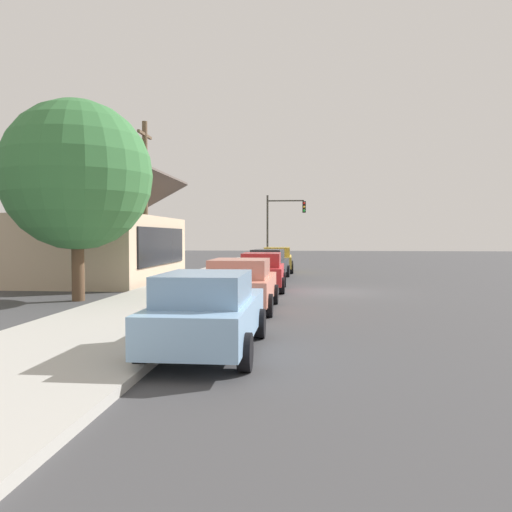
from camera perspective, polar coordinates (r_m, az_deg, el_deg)
name	(u,v)px	position (r m, az deg, el deg)	size (l,w,h in m)	color
ground_plane	(327,292)	(21.36, 7.87, -3.95)	(120.00, 120.00, 0.00)	#424244
sidewalk_curb	(193,289)	(21.85, -6.99, -3.59)	(60.00, 4.20, 0.16)	#B2AFA8
car_skyblue	(208,311)	(10.13, -5.30, -6.11)	(4.60, 1.98, 1.59)	#8CB7E0
car_coral	(241,284)	(15.89, -1.62, -3.08)	(4.53, 2.10, 1.59)	#EA8C75
car_cherry	(262,271)	(21.65, 0.68, -1.68)	(4.47, 2.01, 1.59)	red
car_charcoal	(269,264)	(27.24, 1.41, -0.88)	(4.96, 2.13, 1.59)	#2D3035
car_mustard	(277,259)	(32.74, 2.36, -0.37)	(4.86, 2.13, 1.59)	gold
storefront_building	(86,246)	(27.59, -18.21, 1.06)	(10.38, 8.21, 5.49)	#CCB293
shade_tree	(77,176)	(19.30, -19.17, 8.38)	(5.23, 5.23, 7.02)	brown
traffic_light_main	(282,219)	(36.82, 2.93, 4.08)	(0.37, 2.79, 5.20)	#383833
utility_pole_wooden	(145,200)	(24.25, -12.13, 6.05)	(1.80, 0.24, 7.50)	brown
fire_hydrant_red	(215,284)	(19.13, -4.50, -3.15)	(0.22, 0.22, 0.71)	red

